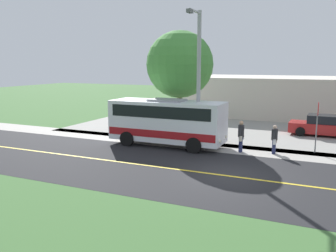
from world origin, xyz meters
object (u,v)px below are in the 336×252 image
parked_car_near (323,126)px  pedestrian_with_bags (274,139)px  stop_sign (317,119)px  shuttle_bus_front (167,120)px  pedestrian_waiting (241,135)px  tree_curbside (180,65)px  street_light_pole (198,73)px  commercial_building (308,97)px

parked_car_near → pedestrian_with_bags: bearing=-20.0°
pedestrian_with_bags → stop_sign: (-1.08, 2.11, 1.10)m
pedestrian_with_bags → stop_sign: bearing=117.1°
shuttle_bus_front → pedestrian_waiting: size_ratio=3.94×
shuttle_bus_front → pedestrian_waiting: (-0.16, 4.52, -0.60)m
tree_curbside → pedestrian_with_bags: bearing=70.4°
pedestrian_waiting → street_light_pole: street_light_pole is taller
shuttle_bus_front → parked_car_near: 11.36m
commercial_building → stop_sign: bearing=4.5°
street_light_pole → tree_curbside: bearing=-139.1°
pedestrian_waiting → street_light_pole: size_ratio=0.23×
pedestrian_with_bags → street_light_pole: bearing=-88.2°
shuttle_bus_front → parked_car_near: shuttle_bus_front is taller
pedestrian_waiting → tree_curbside: bearing=-119.4°
stop_sign → shuttle_bus_front: bearing=-79.1°
street_light_pole → commercial_building: 17.57m
shuttle_bus_front → parked_car_near: size_ratio=1.60×
pedestrian_waiting → stop_sign: stop_sign is taller
parked_car_near → commercial_building: bearing=-171.1°
pedestrian_with_bags → pedestrian_waiting: 1.83m
shuttle_bus_front → commercial_building: size_ratio=0.32×
pedestrian_with_bags → stop_sign: stop_sign is taller
street_light_pole → tree_curbside: street_light_pole is taller
pedestrian_with_bags → stop_sign: size_ratio=0.56×
parked_car_near → tree_curbside: (4.28, -9.12, 4.22)m
stop_sign → pedestrian_with_bags: bearing=-62.9°
commercial_building → parked_car_near: bearing=8.9°
pedestrian_with_bags → street_light_pole: street_light_pole is taller
stop_sign → street_light_pole: bearing=-79.5°
pedestrian_with_bags → commercial_building: 16.44m
shuttle_bus_front → parked_car_near: (-7.21, 8.74, -0.89)m
pedestrian_waiting → pedestrian_with_bags: bearing=101.9°
stop_sign → parked_car_near: bearing=176.8°
shuttle_bus_front → pedestrian_waiting: bearing=92.0°
street_light_pole → commercial_building: size_ratio=0.37×
pedestrian_waiting → street_light_pole: bearing=-95.0°
pedestrian_with_bags → street_light_pole: size_ratio=0.20×
stop_sign → commercial_building: size_ratio=0.13×
pedestrian_with_bags → parked_car_near: bearing=160.0°
stop_sign → street_light_pole: street_light_pole is taller
pedestrian_waiting → shuttle_bus_front: bearing=-88.0°
parked_car_near → commercial_building: commercial_building is taller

